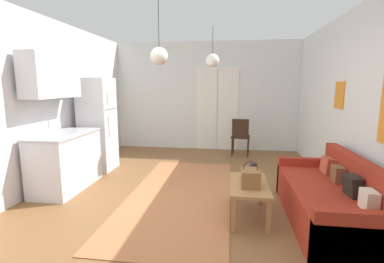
{
  "coord_description": "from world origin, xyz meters",
  "views": [
    {
      "loc": [
        0.63,
        -3.41,
        1.64
      ],
      "look_at": [
        -0.06,
        1.56,
        0.81
      ],
      "focal_mm": 26.05,
      "sensor_mm": 36.0,
      "label": 1
    }
  ],
  "objects_px": {
    "couch": "(333,201)",
    "bamboo_vase": "(253,170)",
    "accent_chair": "(240,135)",
    "refrigerator": "(98,124)",
    "pendant_lamp_near": "(159,56)",
    "handbag": "(250,178)",
    "pendant_lamp_far": "(213,60)",
    "coffee_table": "(249,188)"
  },
  "relations": [
    {
      "from": "coffee_table",
      "to": "pendant_lamp_far",
      "type": "distance_m",
      "value": 2.72
    },
    {
      "from": "coffee_table",
      "to": "refrigerator",
      "type": "relative_size",
      "value": 0.5
    },
    {
      "from": "bamboo_vase",
      "to": "pendant_lamp_near",
      "type": "bearing_deg",
      "value": -174.21
    },
    {
      "from": "bamboo_vase",
      "to": "refrigerator",
      "type": "xyz_separation_m",
      "value": [
        -2.86,
        1.43,
        0.35
      ]
    },
    {
      "from": "coffee_table",
      "to": "refrigerator",
      "type": "distance_m",
      "value": 3.29
    },
    {
      "from": "accent_chair",
      "to": "pendant_lamp_near",
      "type": "distance_m",
      "value": 3.51
    },
    {
      "from": "refrigerator",
      "to": "pendant_lamp_far",
      "type": "xyz_separation_m",
      "value": [
        2.19,
        0.35,
        1.21
      ]
    },
    {
      "from": "pendant_lamp_near",
      "to": "pendant_lamp_far",
      "type": "relative_size",
      "value": 1.11
    },
    {
      "from": "handbag",
      "to": "bamboo_vase",
      "type": "bearing_deg",
      "value": 79.58
    },
    {
      "from": "pendant_lamp_far",
      "to": "accent_chair",
      "type": "bearing_deg",
      "value": 60.34
    },
    {
      "from": "refrigerator",
      "to": "accent_chair",
      "type": "height_order",
      "value": "refrigerator"
    },
    {
      "from": "handbag",
      "to": "pendant_lamp_far",
      "type": "xyz_separation_m",
      "value": [
        -0.61,
        2.1,
        1.56
      ]
    },
    {
      "from": "couch",
      "to": "handbag",
      "type": "relative_size",
      "value": 6.12
    },
    {
      "from": "couch",
      "to": "coffee_table",
      "type": "xyz_separation_m",
      "value": [
        -0.98,
        0.05,
        0.1
      ]
    },
    {
      "from": "pendant_lamp_far",
      "to": "refrigerator",
      "type": "bearing_deg",
      "value": -170.86
    },
    {
      "from": "coffee_table",
      "to": "handbag",
      "type": "height_order",
      "value": "handbag"
    },
    {
      "from": "coffee_table",
      "to": "bamboo_vase",
      "type": "xyz_separation_m",
      "value": [
        0.06,
        0.23,
        0.17
      ]
    },
    {
      "from": "handbag",
      "to": "refrigerator",
      "type": "xyz_separation_m",
      "value": [
        -2.8,
        1.75,
        0.35
      ]
    },
    {
      "from": "refrigerator",
      "to": "pendant_lamp_near",
      "type": "height_order",
      "value": "pendant_lamp_near"
    },
    {
      "from": "bamboo_vase",
      "to": "coffee_table",
      "type": "bearing_deg",
      "value": -105.49
    },
    {
      "from": "couch",
      "to": "pendant_lamp_far",
      "type": "height_order",
      "value": "pendant_lamp_far"
    },
    {
      "from": "pendant_lamp_far",
      "to": "bamboo_vase",
      "type": "bearing_deg",
      "value": -69.41
    },
    {
      "from": "coffee_table",
      "to": "accent_chair",
      "type": "relative_size",
      "value": 1.0
    },
    {
      "from": "bamboo_vase",
      "to": "refrigerator",
      "type": "height_order",
      "value": "refrigerator"
    },
    {
      "from": "couch",
      "to": "refrigerator",
      "type": "xyz_separation_m",
      "value": [
        -3.78,
        1.71,
        0.62
      ]
    },
    {
      "from": "bamboo_vase",
      "to": "accent_chair",
      "type": "xyz_separation_m",
      "value": [
        -0.07,
        2.84,
        -0.04
      ]
    },
    {
      "from": "accent_chair",
      "to": "pendant_lamp_far",
      "type": "height_order",
      "value": "pendant_lamp_far"
    },
    {
      "from": "bamboo_vase",
      "to": "pendant_lamp_far",
      "type": "bearing_deg",
      "value": 110.59
    },
    {
      "from": "refrigerator",
      "to": "pendant_lamp_near",
      "type": "distance_m",
      "value": 2.52
    },
    {
      "from": "couch",
      "to": "pendant_lamp_far",
      "type": "bearing_deg",
      "value": 127.61
    },
    {
      "from": "coffee_table",
      "to": "pendant_lamp_far",
      "type": "xyz_separation_m",
      "value": [
        -0.61,
        2.01,
        1.73
      ]
    },
    {
      "from": "refrigerator",
      "to": "pendant_lamp_far",
      "type": "bearing_deg",
      "value": 9.14
    },
    {
      "from": "pendant_lamp_far",
      "to": "couch",
      "type": "bearing_deg",
      "value": -52.39
    },
    {
      "from": "pendant_lamp_near",
      "to": "pendant_lamp_far",
      "type": "distance_m",
      "value": 1.98
    },
    {
      "from": "pendant_lamp_near",
      "to": "refrigerator",
      "type": "bearing_deg",
      "value": 136.7
    },
    {
      "from": "couch",
      "to": "bamboo_vase",
      "type": "distance_m",
      "value": 1.0
    },
    {
      "from": "handbag",
      "to": "refrigerator",
      "type": "relative_size",
      "value": 0.18
    },
    {
      "from": "handbag",
      "to": "accent_chair",
      "type": "xyz_separation_m",
      "value": [
        -0.01,
        3.16,
        -0.04
      ]
    },
    {
      "from": "couch",
      "to": "refrigerator",
      "type": "bearing_deg",
      "value": 155.66
    },
    {
      "from": "handbag",
      "to": "pendant_lamp_near",
      "type": "relative_size",
      "value": 0.38
    },
    {
      "from": "coffee_table",
      "to": "handbag",
      "type": "relative_size",
      "value": 2.84
    },
    {
      "from": "coffee_table",
      "to": "accent_chair",
      "type": "bearing_deg",
      "value": 90.1
    }
  ]
}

